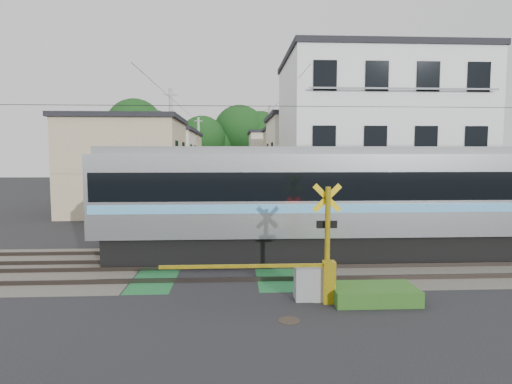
{
  "coord_description": "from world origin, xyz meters",
  "views": [
    {
      "loc": [
        0.56,
        -14.54,
        3.84
      ],
      "look_at": [
        1.57,
        5.0,
        2.12
      ],
      "focal_mm": 30.0,
      "sensor_mm": 36.0,
      "label": 1
    }
  ],
  "objects": [
    {
      "name": "pedestrian",
      "position": [
        -0.25,
        35.72,
        0.81
      ],
      "size": [
        0.61,
        0.42,
        1.62
      ],
      "primitive_type": "imported",
      "rotation": [
        0.0,
        0.0,
        3.19
      ],
      "color": "black",
      "rests_on": "ground"
    },
    {
      "name": "catenary",
      "position": [
        6.0,
        0.03,
        3.7
      ],
      "size": [
        60.0,
        5.04,
        7.0
      ],
      "color": "#2D2D33",
      "rests_on": "ground"
    },
    {
      "name": "weed_patches",
      "position": [
        1.76,
        -0.09,
        0.18
      ],
      "size": [
        10.25,
        8.8,
        0.4
      ],
      "color": "#2D5E1E",
      "rests_on": "ground"
    },
    {
      "name": "manhole_cover",
      "position": [
        1.82,
        -5.02,
        0.01
      ],
      "size": [
        0.51,
        0.51,
        0.02
      ],
      "primitive_type": "cylinder",
      "color": "#2D261E",
      "rests_on": "ground"
    },
    {
      "name": "track_bed",
      "position": [
        0.0,
        0.0,
        0.04
      ],
      "size": [
        120.0,
        120.0,
        0.14
      ],
      "color": "#47423A",
      "rests_on": "ground"
    },
    {
      "name": "crossing_signal_near",
      "position": [
        2.59,
        -3.65,
        0.71
      ],
      "size": [
        4.74,
        0.65,
        3.09
      ],
      "color": "yellow",
      "rests_on": "ground"
    },
    {
      "name": "crossing_signal_far",
      "position": [
        -2.59,
        3.65,
        0.71
      ],
      "size": [
        4.74,
        0.65,
        3.09
      ],
      "color": "yellow",
      "rests_on": "ground"
    },
    {
      "name": "tree_hill",
      "position": [
        -0.9,
        48.76,
        5.49
      ],
      "size": [
        40.0,
        13.0,
        11.85
      ],
      "color": "#143B13",
      "rests_on": "ground"
    },
    {
      "name": "apartment_block",
      "position": [
        8.5,
        9.49,
        4.66
      ],
      "size": [
        10.2,
        8.36,
        9.3
      ],
      "color": "white",
      "rests_on": "ground"
    },
    {
      "name": "houses_row",
      "position": [
        0.25,
        25.92,
        3.24
      ],
      "size": [
        22.07,
        31.35,
        6.8
      ],
      "color": "tan",
      "rests_on": "ground"
    },
    {
      "name": "utility_poles",
      "position": [
        -1.05,
        23.01,
        4.08
      ],
      "size": [
        7.9,
        42.0,
        8.0
      ],
      "color": "#A5A5A0",
      "rests_on": "ground"
    },
    {
      "name": "ground",
      "position": [
        0.0,
        0.0,
        0.0
      ],
      "size": [
        120.0,
        120.0,
        0.0
      ],
      "primitive_type": "plane",
      "color": "black"
    }
  ]
}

